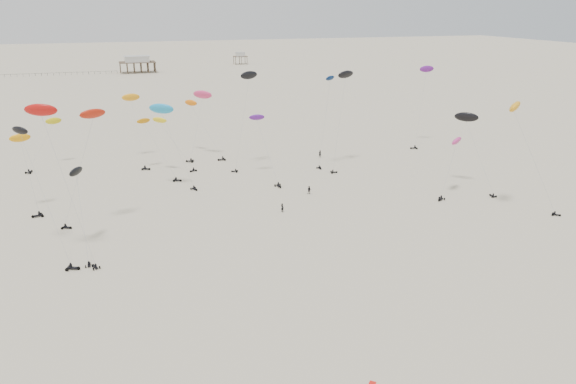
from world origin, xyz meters
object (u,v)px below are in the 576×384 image
object	(u,v)px
pavilion_small	(240,59)
spectator_0	(282,212)
rig_0	(265,143)
rig_9	(201,121)
pavilion_main	(137,65)
rig_4	(135,115)

from	to	relation	value
pavilion_small	spectator_0	world-z (taller)	pavilion_small
rig_0	spectator_0	bearing A→B (deg)	74.67
rig_0	rig_9	world-z (taller)	rig_9
pavilion_main	rig_9	size ratio (longest dim) A/B	1.16
pavilion_small	spectator_0	size ratio (longest dim) A/B	4.33
pavilion_small	rig_4	xyz separation A→B (m)	(-82.88, -234.44, 8.33)
pavilion_main	rig_0	xyz separation A→B (m)	(14.64, -230.31, 4.22)
pavilion_small	rig_0	size ratio (longest dim) A/B	0.51
rig_0	spectator_0	size ratio (longest dim) A/B	8.53
rig_9	spectator_0	size ratio (longest dim) A/B	8.71
pavilion_small	rig_4	distance (m)	248.80
pavilion_small	rig_0	distance (m)	266.17
pavilion_small	rig_0	xyz separation A→B (m)	(-55.36, -260.31, 4.96)
pavilion_small	rig_9	xyz separation A→B (m)	(-65.74, -233.86, 5.59)
pavilion_small	rig_9	size ratio (longest dim) A/B	0.50
rig_4	spectator_0	bearing A→B (deg)	60.50
pavilion_small	spectator_0	xyz separation A→B (m)	(-58.45, -283.52, -3.49)
pavilion_main	rig_0	bearing A→B (deg)	-86.36
pavilion_main	rig_4	size ratio (longest dim) A/B	1.04
rig_0	rig_9	distance (m)	28.42
rig_0	spectator_0	distance (m)	24.90
rig_0	spectator_0	world-z (taller)	rig_0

